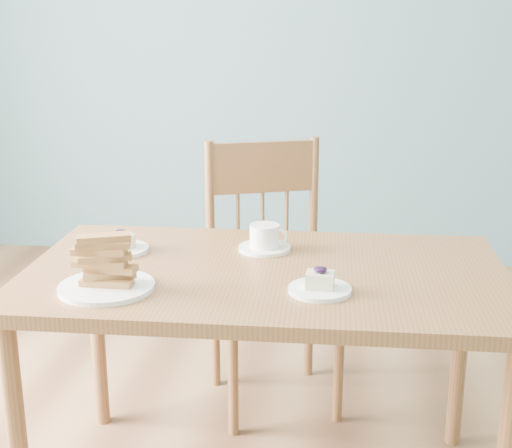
{
  "coord_description": "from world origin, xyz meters",
  "views": [
    {
      "loc": [
        0.19,
        -1.65,
        1.41
      ],
      "look_at": [
        -0.07,
        0.29,
        0.85
      ],
      "focal_mm": 50.0,
      "sensor_mm": 36.0,
      "label": 1
    }
  ],
  "objects_px": {
    "dining_table": "(265,293)",
    "cheesecake_plate_far": "(121,246)",
    "cheesecake_plate_near": "(320,286)",
    "coffee_cup": "(265,239)",
    "dining_chair": "(272,274)",
    "biscotti_plate": "(106,271)"
  },
  "relations": [
    {
      "from": "dining_table",
      "to": "dining_chair",
      "type": "height_order",
      "value": "dining_chair"
    },
    {
      "from": "coffee_cup",
      "to": "biscotti_plate",
      "type": "distance_m",
      "value": 0.53
    },
    {
      "from": "dining_table",
      "to": "cheesecake_plate_near",
      "type": "xyz_separation_m",
      "value": [
        0.16,
        -0.15,
        0.09
      ]
    },
    {
      "from": "cheesecake_plate_far",
      "to": "coffee_cup",
      "type": "bearing_deg",
      "value": 9.59
    },
    {
      "from": "cheesecake_plate_far",
      "to": "dining_table",
      "type": "bearing_deg",
      "value": -12.68
    },
    {
      "from": "cheesecake_plate_far",
      "to": "biscotti_plate",
      "type": "relative_size",
      "value": 0.66
    },
    {
      "from": "dining_chair",
      "to": "biscotti_plate",
      "type": "bearing_deg",
      "value": -134.27
    },
    {
      "from": "dining_table",
      "to": "cheesecake_plate_near",
      "type": "height_order",
      "value": "cheesecake_plate_near"
    },
    {
      "from": "cheesecake_plate_far",
      "to": "dining_chair",
      "type": "bearing_deg",
      "value": 49.57
    },
    {
      "from": "coffee_cup",
      "to": "cheesecake_plate_near",
      "type": "bearing_deg",
      "value": -55.57
    },
    {
      "from": "dining_chair",
      "to": "cheesecake_plate_far",
      "type": "bearing_deg",
      "value": -151.11
    },
    {
      "from": "dining_chair",
      "to": "coffee_cup",
      "type": "relative_size",
      "value": 6.13
    },
    {
      "from": "cheesecake_plate_far",
      "to": "cheesecake_plate_near",
      "type": "bearing_deg",
      "value": -22.51
    },
    {
      "from": "dining_table",
      "to": "cheesecake_plate_far",
      "type": "height_order",
      "value": "cheesecake_plate_far"
    },
    {
      "from": "dining_table",
      "to": "cheesecake_plate_far",
      "type": "bearing_deg",
      "value": 165.58
    },
    {
      "from": "dining_table",
      "to": "coffee_cup",
      "type": "distance_m",
      "value": 0.21
    },
    {
      "from": "cheesecake_plate_near",
      "to": "cheesecake_plate_far",
      "type": "height_order",
      "value": "same"
    },
    {
      "from": "cheesecake_plate_near",
      "to": "coffee_cup",
      "type": "bearing_deg",
      "value": 119.24
    },
    {
      "from": "dining_chair",
      "to": "coffee_cup",
      "type": "distance_m",
      "value": 0.48
    },
    {
      "from": "dining_table",
      "to": "cheesecake_plate_near",
      "type": "bearing_deg",
      "value": -45.3
    },
    {
      "from": "coffee_cup",
      "to": "biscotti_plate",
      "type": "height_order",
      "value": "biscotti_plate"
    },
    {
      "from": "cheesecake_plate_near",
      "to": "dining_chair",
      "type": "bearing_deg",
      "value": 105.9
    }
  ]
}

